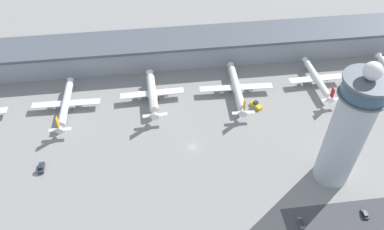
{
  "coord_description": "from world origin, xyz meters",
  "views": [
    {
      "loc": [
        -14.75,
        -113.94,
        131.56
      ],
      "look_at": [
        0.68,
        7.64,
        13.25
      ],
      "focal_mm": 35.0,
      "sensor_mm": 36.0,
      "label": 1
    }
  ],
  "objects_px": {
    "airplane_gate_charlie": "(152,93)",
    "service_truck_baggage": "(41,168)",
    "car_green_van": "(365,214)",
    "service_truck_catering": "(256,105)",
    "car_blue_compact": "(301,223)",
    "airplane_gate_echo": "(317,79)",
    "airplane_gate_bravo": "(66,104)",
    "airplane_gate_delta": "(236,88)",
    "control_tower": "(348,130)"
  },
  "relations": [
    {
      "from": "airplane_gate_charlie",
      "to": "airplane_gate_echo",
      "type": "height_order",
      "value": "airplane_gate_charlie"
    },
    {
      "from": "airplane_gate_delta",
      "to": "service_truck_catering",
      "type": "distance_m",
      "value": 14.38
    },
    {
      "from": "airplane_gate_charlie",
      "to": "control_tower",
      "type": "bearing_deg",
      "value": -38.61
    },
    {
      "from": "airplane_gate_delta",
      "to": "car_green_van",
      "type": "distance_m",
      "value": 86.47
    },
    {
      "from": "car_green_van",
      "to": "control_tower",
      "type": "bearing_deg",
      "value": 106.46
    },
    {
      "from": "service_truck_catering",
      "to": "airplane_gate_echo",
      "type": "bearing_deg",
      "value": 19.61
    },
    {
      "from": "service_truck_catering",
      "to": "car_green_van",
      "type": "bearing_deg",
      "value": -68.14
    },
    {
      "from": "service_truck_catering",
      "to": "car_blue_compact",
      "type": "xyz_separation_m",
      "value": [
        0.74,
        -67.87,
        -0.48
      ]
    },
    {
      "from": "airplane_gate_charlie",
      "to": "car_green_van",
      "type": "xyz_separation_m",
      "value": [
        79.76,
        -79.5,
        -3.87
      ]
    },
    {
      "from": "airplane_gate_echo",
      "to": "car_blue_compact",
      "type": "bearing_deg",
      "value": -114.1
    },
    {
      "from": "airplane_gate_bravo",
      "to": "airplane_gate_delta",
      "type": "height_order",
      "value": "airplane_gate_delta"
    },
    {
      "from": "car_blue_compact",
      "to": "car_green_van",
      "type": "relative_size",
      "value": 1.11
    },
    {
      "from": "service_truck_baggage",
      "to": "airplane_gate_charlie",
      "type": "bearing_deg",
      "value": 38.11
    },
    {
      "from": "airplane_gate_delta",
      "to": "car_blue_compact",
      "type": "bearing_deg",
      "value": -83.68
    },
    {
      "from": "service_truck_catering",
      "to": "service_truck_baggage",
      "type": "distance_m",
      "value": 107.32
    },
    {
      "from": "airplane_gate_echo",
      "to": "service_truck_baggage",
      "type": "xyz_separation_m",
      "value": [
        -140.63,
        -41.06,
        -3.31
      ]
    },
    {
      "from": "airplane_gate_charlie",
      "to": "service_truck_baggage",
      "type": "relative_size",
      "value": 6.21
    },
    {
      "from": "airplane_gate_charlie",
      "to": "service_truck_baggage",
      "type": "distance_m",
      "value": 64.82
    },
    {
      "from": "control_tower",
      "to": "airplane_gate_delta",
      "type": "distance_m",
      "value": 69.43
    },
    {
      "from": "service_truck_catering",
      "to": "service_truck_baggage",
      "type": "height_order",
      "value": "service_truck_catering"
    },
    {
      "from": "control_tower",
      "to": "airplane_gate_echo",
      "type": "bearing_deg",
      "value": 75.02
    },
    {
      "from": "airplane_gate_bravo",
      "to": "airplane_gate_echo",
      "type": "bearing_deg",
      "value": 1.24
    },
    {
      "from": "airplane_gate_bravo",
      "to": "airplane_gate_delta",
      "type": "distance_m",
      "value": 88.81
    },
    {
      "from": "airplane_gate_delta",
      "to": "car_green_van",
      "type": "height_order",
      "value": "airplane_gate_delta"
    },
    {
      "from": "service_truck_catering",
      "to": "car_green_van",
      "type": "relative_size",
      "value": 1.68
    },
    {
      "from": "airplane_gate_delta",
      "to": "service_truck_baggage",
      "type": "relative_size",
      "value": 7.12
    },
    {
      "from": "service_truck_baggage",
      "to": "car_green_van",
      "type": "xyz_separation_m",
      "value": [
        130.69,
        -39.55,
        -0.34
      ]
    },
    {
      "from": "service_truck_catering",
      "to": "airplane_gate_delta",
      "type": "bearing_deg",
      "value": 124.94
    },
    {
      "from": "car_blue_compact",
      "to": "service_truck_baggage",
      "type": "bearing_deg",
      "value": 159.04
    },
    {
      "from": "service_truck_baggage",
      "to": "airplane_gate_bravo",
      "type": "bearing_deg",
      "value": 79.91
    },
    {
      "from": "service_truck_catering",
      "to": "car_blue_compact",
      "type": "bearing_deg",
      "value": -89.38
    },
    {
      "from": "control_tower",
      "to": "car_blue_compact",
      "type": "distance_m",
      "value": 40.21
    },
    {
      "from": "service_truck_baggage",
      "to": "car_green_van",
      "type": "distance_m",
      "value": 136.54
    },
    {
      "from": "airplane_gate_bravo",
      "to": "airplane_gate_echo",
      "type": "xyz_separation_m",
      "value": [
        133.84,
        2.91,
        0.5
      ]
    },
    {
      "from": "car_blue_compact",
      "to": "car_green_van",
      "type": "distance_m",
      "value": 26.32
    },
    {
      "from": "airplane_gate_bravo",
      "to": "service_truck_baggage",
      "type": "xyz_separation_m",
      "value": [
        -6.79,
        -38.15,
        -2.82
      ]
    },
    {
      "from": "airplane_gate_delta",
      "to": "control_tower",
      "type": "bearing_deg",
      "value": -63.55
    },
    {
      "from": "control_tower",
      "to": "airplane_gate_bravo",
      "type": "xyz_separation_m",
      "value": [
        -117.8,
        57.04,
        -24.41
      ]
    },
    {
      "from": "service_truck_catering",
      "to": "service_truck_baggage",
      "type": "xyz_separation_m",
      "value": [
        -103.64,
        -27.88,
        -0.09
      ]
    },
    {
      "from": "control_tower",
      "to": "service_truck_baggage",
      "type": "xyz_separation_m",
      "value": [
        -124.58,
        18.88,
        -27.23
      ]
    },
    {
      "from": "car_green_van",
      "to": "airplane_gate_echo",
      "type": "bearing_deg",
      "value": 82.97
    },
    {
      "from": "car_green_van",
      "to": "service_truck_baggage",
      "type": "bearing_deg",
      "value": 163.16
    },
    {
      "from": "airplane_gate_charlie",
      "to": "service_truck_catering",
      "type": "xyz_separation_m",
      "value": [
        52.71,
        -12.07,
        -3.44
      ]
    },
    {
      "from": "control_tower",
      "to": "service_truck_catering",
      "type": "xyz_separation_m",
      "value": [
        -20.95,
        46.77,
        -27.14
      ]
    },
    {
      "from": "airplane_gate_bravo",
      "to": "airplane_gate_delta",
      "type": "bearing_deg",
      "value": 0.81
    },
    {
      "from": "airplane_gate_echo",
      "to": "service_truck_catering",
      "type": "xyz_separation_m",
      "value": [
        -36.99,
        -13.18,
        -3.23
      ]
    },
    {
      "from": "airplane_gate_charlie",
      "to": "car_blue_compact",
      "type": "distance_m",
      "value": 96.24
    },
    {
      "from": "car_blue_compact",
      "to": "airplane_gate_echo",
      "type": "bearing_deg",
      "value": 65.9
    },
    {
      "from": "airplane_gate_charlie",
      "to": "airplane_gate_bravo",
      "type": "bearing_deg",
      "value": -177.67
    },
    {
      "from": "airplane_gate_delta",
      "to": "service_truck_catering",
      "type": "height_order",
      "value": "airplane_gate_delta"
    }
  ]
}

